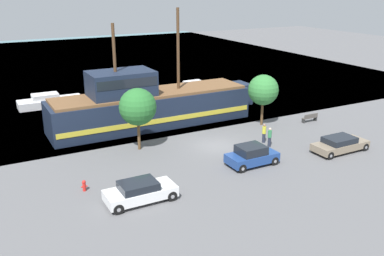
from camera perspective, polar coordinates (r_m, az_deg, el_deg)
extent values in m
plane|color=#5B5B5E|center=(36.22, 3.26, -2.39)|extent=(160.00, 160.00, 0.00)
plane|color=slate|center=(76.04, -14.36, 8.26)|extent=(80.00, 80.00, 0.00)
cube|color=#192338|center=(41.33, -5.41, 2.46)|extent=(19.42, 4.64, 3.03)
cube|color=gold|center=(41.46, -5.39, 1.86)|extent=(19.03, 4.72, 0.45)
cube|color=#192338|center=(46.02, 6.51, 4.69)|extent=(1.40, 2.55, 2.12)
cube|color=brown|center=(40.91, -5.48, 4.67)|extent=(18.64, 4.27, 0.25)
cube|color=#192338|center=(39.63, -9.44, 5.90)|extent=(5.83, 3.71, 2.24)
cube|color=black|center=(39.56, -9.46, 6.37)|extent=(5.53, 3.77, 0.81)
cylinder|color=#4C331E|center=(41.33, -1.87, 10.47)|extent=(0.28, 0.28, 7.65)
cylinder|color=#4C331E|center=(39.07, -10.28, 8.86)|extent=(0.28, 0.28, 6.50)
cube|color=#B7B2A8|center=(53.22, 0.62, 5.02)|extent=(5.56, 2.10, 0.86)
cube|color=silver|center=(52.84, 0.22, 5.85)|extent=(2.22, 1.64, 0.80)
cube|color=black|center=(53.15, 0.86, 5.92)|extent=(0.12, 1.47, 0.64)
cube|color=silver|center=(50.34, -18.32, 3.26)|extent=(6.93, 2.25, 0.86)
cube|color=silver|center=(50.08, -18.99, 3.98)|extent=(2.77, 1.76, 0.62)
cube|color=black|center=(50.21, -18.06, 4.12)|extent=(0.12, 1.58, 0.49)
cube|color=navy|center=(32.59, 8.00, -3.92)|extent=(3.86, 1.90, 0.67)
cube|color=black|center=(32.28, 7.88, -2.88)|extent=(2.01, 1.71, 0.64)
cylinder|color=black|center=(32.91, 10.93, -4.34)|extent=(0.66, 0.22, 0.66)
cylinder|color=gray|center=(32.91, 10.93, -4.34)|extent=(0.25, 0.25, 0.25)
cylinder|color=black|center=(34.14, 9.14, -3.36)|extent=(0.66, 0.22, 0.66)
cylinder|color=gray|center=(34.14, 9.14, -3.36)|extent=(0.25, 0.25, 0.25)
cylinder|color=black|center=(31.26, 6.70, -5.38)|extent=(0.66, 0.22, 0.66)
cylinder|color=gray|center=(31.26, 6.70, -5.38)|extent=(0.25, 0.25, 0.25)
cylinder|color=black|center=(32.56, 4.99, -4.31)|extent=(0.66, 0.22, 0.66)
cylinder|color=gray|center=(32.56, 4.99, -4.31)|extent=(0.25, 0.25, 0.25)
cube|color=white|center=(27.25, -6.87, -8.62)|extent=(4.45, 1.90, 0.65)
cube|color=black|center=(26.95, -7.18, -7.62)|extent=(2.31, 1.71, 0.48)
cylinder|color=black|center=(27.26, -2.68, -9.05)|extent=(0.66, 0.22, 0.66)
cylinder|color=gray|center=(27.26, -2.68, -9.05)|extent=(0.25, 0.25, 0.25)
cylinder|color=black|center=(28.66, -4.18, -7.62)|extent=(0.66, 0.22, 0.66)
cylinder|color=gray|center=(28.66, -4.18, -7.62)|extent=(0.25, 0.25, 0.25)
cylinder|color=black|center=(26.14, -9.80, -10.62)|extent=(0.66, 0.22, 0.66)
cylinder|color=gray|center=(26.14, -9.80, -10.62)|extent=(0.25, 0.25, 0.25)
cylinder|color=black|center=(27.60, -10.96, -9.03)|extent=(0.66, 0.22, 0.66)
cylinder|color=gray|center=(27.60, -10.96, -9.03)|extent=(0.25, 0.25, 0.25)
cube|color=#7F705B|center=(36.84, 19.14, -2.21)|extent=(4.78, 1.91, 0.56)
cube|color=black|center=(36.57, 19.07, -1.50)|extent=(2.49, 1.72, 0.47)
cylinder|color=black|center=(37.79, 22.09, -2.37)|extent=(0.64, 0.22, 0.64)
cylinder|color=gray|center=(37.79, 22.09, -2.37)|extent=(0.24, 0.25, 0.24)
cylinder|color=black|center=(38.83, 20.17, -1.58)|extent=(0.64, 0.22, 0.64)
cylinder|color=gray|center=(38.83, 20.17, -1.58)|extent=(0.24, 0.25, 0.24)
cylinder|color=black|center=(35.01, 17.93, -3.52)|extent=(0.64, 0.22, 0.64)
cylinder|color=gray|center=(35.01, 17.93, -3.52)|extent=(0.24, 0.25, 0.24)
cylinder|color=black|center=(36.13, 16.00, -2.64)|extent=(0.64, 0.22, 0.64)
cylinder|color=gray|center=(36.13, 16.00, -2.64)|extent=(0.24, 0.25, 0.24)
cylinder|color=red|center=(29.34, -14.17, -7.63)|extent=(0.22, 0.22, 0.56)
sphere|color=red|center=(29.19, -14.22, -7.00)|extent=(0.25, 0.25, 0.25)
cylinder|color=red|center=(29.30, -14.48, -7.64)|extent=(0.10, 0.09, 0.09)
cylinder|color=red|center=(29.36, -13.87, -7.53)|extent=(0.10, 0.09, 0.09)
cube|color=#4C4742|center=(43.89, 15.40, 1.34)|extent=(1.68, 0.45, 0.05)
cube|color=#4C4742|center=(43.70, 15.60, 1.55)|extent=(1.68, 0.06, 0.40)
cube|color=#2D2D2D|center=(43.44, 14.62, 0.92)|extent=(0.12, 0.36, 0.40)
cube|color=#2D2D2D|center=(44.48, 16.11, 1.20)|extent=(0.12, 0.36, 0.40)
cylinder|color=#232838|center=(36.49, 10.27, -1.83)|extent=(0.27, 0.27, 0.81)
cylinder|color=#337F4C|center=(36.25, 10.34, -0.77)|extent=(0.32, 0.32, 0.62)
sphere|color=beige|center=(36.11, 10.38, -0.14)|extent=(0.22, 0.22, 0.22)
cylinder|color=#232838|center=(37.30, 9.54, -1.32)|extent=(0.27, 0.27, 0.82)
cylinder|color=gold|center=(37.06, 9.60, -0.26)|extent=(0.32, 0.32, 0.63)
sphere|color=#8C664C|center=(36.93, 9.64, 0.36)|extent=(0.22, 0.22, 0.22)
cylinder|color=brown|center=(35.31, -7.09, -1.03)|extent=(0.24, 0.24, 2.36)
sphere|color=#286B2D|center=(34.57, -7.25, 2.82)|extent=(3.02, 3.02, 3.02)
cylinder|color=brown|center=(41.79, 9.31, 1.91)|extent=(0.24, 0.24, 2.23)
sphere|color=#337A38|center=(41.19, 9.48, 5.03)|extent=(2.90, 2.90, 2.90)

